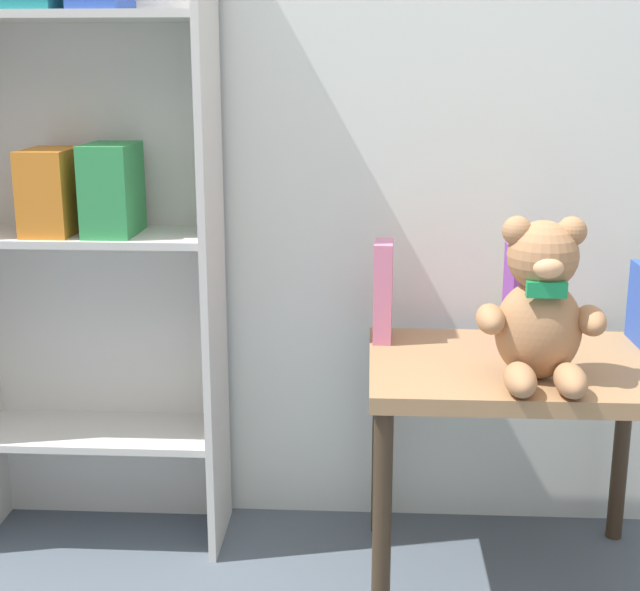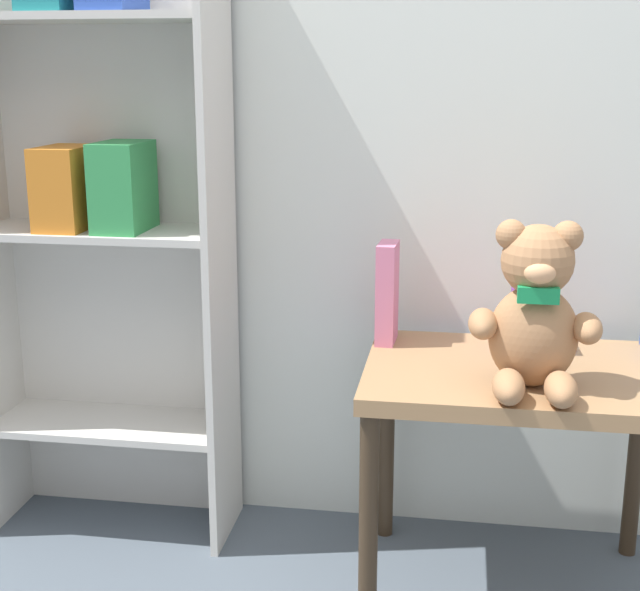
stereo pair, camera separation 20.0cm
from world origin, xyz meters
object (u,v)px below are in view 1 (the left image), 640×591
object	(u,v)px
teddy_bear	(541,308)
book_standing_purple	(513,295)
bookshelf_side	(89,195)
display_table	(518,394)
book_standing_pink	(383,291)

from	to	relation	value
teddy_bear	book_standing_purple	bearing A→B (deg)	93.22
teddy_bear	book_standing_purple	xyz separation A→B (m)	(-0.01, 0.26, -0.04)
bookshelf_side	book_standing_purple	bearing A→B (deg)	-3.10
display_table	book_standing_pink	bearing A→B (deg)	153.97
display_table	teddy_bear	world-z (taller)	teddy_bear
bookshelf_side	book_standing_purple	size ratio (longest dim) A/B	6.80
display_table	teddy_bear	xyz separation A→B (m)	(0.01, -0.12, 0.23)
bookshelf_side	teddy_bear	size ratio (longest dim) A/B	4.58
book_standing_purple	bookshelf_side	bearing A→B (deg)	174.64
book_standing_pink	book_standing_purple	world-z (taller)	book_standing_pink
display_table	book_standing_purple	distance (m)	0.24
display_table	book_standing_pink	size ratio (longest dim) A/B	2.80
book_standing_pink	book_standing_purple	size ratio (longest dim) A/B	1.03
teddy_bear	book_standing_pink	bearing A→B (deg)	140.07
display_table	teddy_bear	size ratio (longest dim) A/B	1.94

